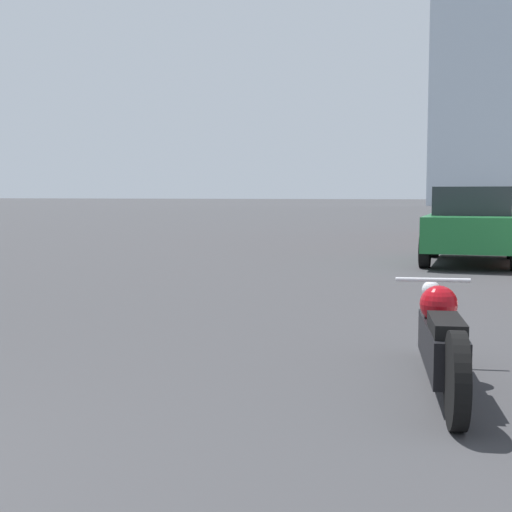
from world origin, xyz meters
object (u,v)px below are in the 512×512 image
motorcycle (441,339)px  parked_car_green (472,224)px  parked_car_yellow (491,200)px  parked_car_white (492,202)px  parked_car_black (490,206)px  parked_car_red (480,211)px

motorcycle → parked_car_green: parked_car_green is taller
parked_car_yellow → parked_car_white: bearing=-91.4°
parked_car_green → parked_car_black: size_ratio=1.03×
parked_car_red → parked_car_black: parked_car_red is taller
motorcycle → parked_car_black: (-0.00, 34.68, 0.45)m
parked_car_red → parked_car_yellow: (0.04, 37.10, 0.07)m
parked_car_green → parked_car_yellow: (-0.04, 48.77, 0.10)m
parked_car_red → parked_car_yellow: parked_car_yellow is taller
motorcycle → parked_car_black: size_ratio=0.61×
parked_car_green → parked_car_white: (0.15, 36.56, 0.08)m
parked_car_black → parked_car_white: size_ratio=0.88×
parked_car_red → motorcycle: bearing=-87.7°
motorcycle → parked_car_red: (-0.21, 21.80, 0.48)m
parked_car_red → parked_car_white: size_ratio=1.02×
parked_car_green → parked_car_white: 36.56m
parked_car_red → parked_car_white: (0.24, 24.89, 0.05)m
parked_car_black → parked_car_red: bearing=-89.4°
parked_car_black → parked_car_yellow: 24.22m
motorcycle → parked_car_white: 46.69m
motorcycle → parked_car_red: 21.81m
motorcycle → parked_car_yellow: parked_car_yellow is taller
parked_car_black → parked_car_yellow: (-0.16, 24.22, 0.10)m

